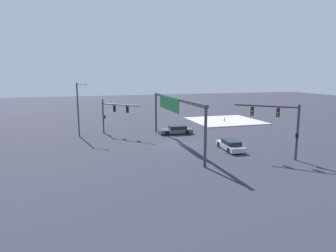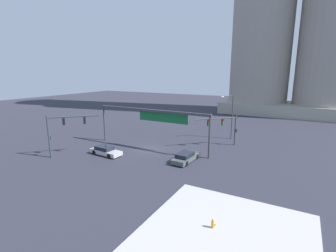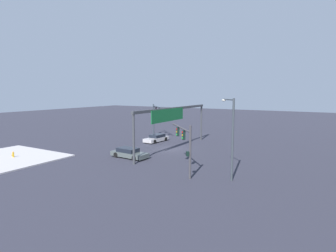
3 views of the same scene
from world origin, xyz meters
The scene contains 9 objects.
ground_plane centered at (0.00, 0.00, 0.00)m, with size 179.50×179.50×0.00m, color #2C2C38.
sidewalk_corner centered at (15.78, -14.41, 0.07)m, with size 11.82×12.38×0.15m, color #B3AEB2.
traffic_signal_near_corner centered at (9.39, 7.24, 3.45)m, with size 5.40×4.85×5.12m.
traffic_signal_opposite_side centered at (-8.61, -8.06, 4.08)m, with size 5.03×4.97×5.81m.
streetlamp_curved_arm centered at (9.11, 11.94, 4.45)m, with size 1.84×1.87×7.63m.
overhead_sign_gantry centered at (0.49, 0.80, 5.03)m, with size 18.91×0.43×6.03m.
sedan_car_approaching centered at (-4.00, -4.85, 0.58)m, with size 4.91×2.12×1.21m.
sedan_car_waiting_far centered at (6.99, -1.76, 0.58)m, with size 2.18×5.00×1.21m.
fire_hydrant_on_curb centered at (14.69, -13.75, 0.49)m, with size 0.33×0.22×0.71m.
Camera 1 is at (-34.78, 12.20, 8.90)m, focal length 32.07 mm.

